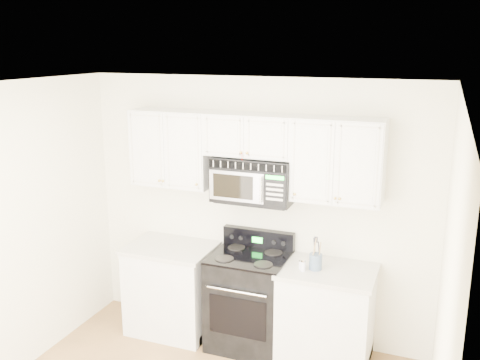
% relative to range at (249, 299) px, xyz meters
% --- Properties ---
extents(room, '(3.51, 3.51, 2.61)m').
position_rel_range_xyz_m(room, '(-0.04, -1.44, 0.82)').
color(room, '#9E703C').
rests_on(room, ground).
extents(base_cabinet_left, '(0.86, 0.65, 0.92)m').
position_rel_range_xyz_m(base_cabinet_left, '(-0.84, -0.01, -0.06)').
color(base_cabinet_left, silver).
rests_on(base_cabinet_left, ground).
extents(base_cabinet_right, '(0.86, 0.65, 0.92)m').
position_rel_range_xyz_m(base_cabinet_right, '(0.76, -0.01, -0.06)').
color(base_cabinet_right, silver).
rests_on(base_cabinet_right, ground).
extents(range, '(0.73, 0.67, 1.11)m').
position_rel_range_xyz_m(range, '(0.00, 0.00, 0.00)').
color(range, black).
rests_on(range, ground).
extents(upper_cabinets, '(2.44, 0.37, 0.75)m').
position_rel_range_xyz_m(upper_cabinets, '(-0.04, 0.14, 1.45)').
color(upper_cabinets, silver).
rests_on(upper_cabinets, ground).
extents(microwave, '(0.76, 0.43, 0.42)m').
position_rel_range_xyz_m(microwave, '(-0.00, 0.11, 1.18)').
color(microwave, black).
rests_on(microwave, ground).
extents(utensil_crock, '(0.12, 0.12, 0.31)m').
position_rel_range_xyz_m(utensil_crock, '(0.65, -0.05, 0.52)').
color(utensil_crock, slate).
rests_on(utensil_crock, base_cabinet_right).
extents(shaker_salt, '(0.05, 0.05, 0.11)m').
position_rel_range_xyz_m(shaker_salt, '(0.56, -0.13, 0.49)').
color(shaker_salt, silver).
rests_on(shaker_salt, base_cabinet_right).
extents(shaker_pepper, '(0.04, 0.04, 0.09)m').
position_rel_range_xyz_m(shaker_pepper, '(0.53, -0.10, 0.48)').
color(shaker_pepper, silver).
rests_on(shaker_pepper, base_cabinet_right).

